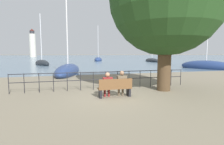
{
  "coord_description": "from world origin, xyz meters",
  "views": [
    {
      "loc": [
        -2.26,
        -7.94,
        2.07
      ],
      "look_at": [
        0.0,
        0.5,
        1.13
      ],
      "focal_mm": 28.0,
      "sensor_mm": 36.0,
      "label": 1
    }
  ],
  "objects_px": {
    "sailboat_3": "(152,61)",
    "sailboat_5": "(68,71)",
    "sailboat_0": "(42,63)",
    "park_bench": "(115,88)",
    "harbor_lighthouse": "(33,44)",
    "seated_person_right": "(122,82)",
    "seated_person_left": "(107,84)",
    "sailboat_1": "(98,60)",
    "sailboat_4": "(206,66)"
  },
  "relations": [
    {
      "from": "sailboat_3",
      "to": "seated_person_right",
      "type": "bearing_deg",
      "value": -112.36
    },
    {
      "from": "seated_person_right",
      "to": "sailboat_5",
      "type": "distance_m",
      "value": 10.88
    },
    {
      "from": "harbor_lighthouse",
      "to": "sailboat_3",
      "type": "bearing_deg",
      "value": -62.76
    },
    {
      "from": "seated_person_left",
      "to": "harbor_lighthouse",
      "type": "relative_size",
      "value": 0.06
    },
    {
      "from": "sailboat_1",
      "to": "sailboat_4",
      "type": "xyz_separation_m",
      "value": [
        9.57,
        -30.62,
        -0.01
      ]
    },
    {
      "from": "seated_person_right",
      "to": "sailboat_4",
      "type": "distance_m",
      "value": 20.33
    },
    {
      "from": "seated_person_right",
      "to": "sailboat_1",
      "type": "relative_size",
      "value": 0.12
    },
    {
      "from": "seated_person_left",
      "to": "sailboat_1",
      "type": "xyz_separation_m",
      "value": [
        7.47,
        42.72,
        -0.3
      ]
    },
    {
      "from": "sailboat_0",
      "to": "sailboat_1",
      "type": "relative_size",
      "value": 0.92
    },
    {
      "from": "park_bench",
      "to": "harbor_lighthouse",
      "type": "xyz_separation_m",
      "value": [
        -22.78,
        118.1,
        8.15
      ]
    },
    {
      "from": "sailboat_4",
      "to": "harbor_lighthouse",
      "type": "distance_m",
      "value": 113.34
    },
    {
      "from": "harbor_lighthouse",
      "to": "park_bench",
      "type": "bearing_deg",
      "value": -79.08
    },
    {
      "from": "seated_person_right",
      "to": "harbor_lighthouse",
      "type": "bearing_deg",
      "value": 101.09
    },
    {
      "from": "sailboat_3",
      "to": "sailboat_5",
      "type": "distance_m",
      "value": 32.64
    },
    {
      "from": "sailboat_4",
      "to": "sailboat_1",
      "type": "bearing_deg",
      "value": 83.69
    },
    {
      "from": "sailboat_4",
      "to": "park_bench",
      "type": "bearing_deg",
      "value": -167.57
    },
    {
      "from": "park_bench",
      "to": "sailboat_5",
      "type": "relative_size",
      "value": 0.18
    },
    {
      "from": "seated_person_left",
      "to": "sailboat_3",
      "type": "xyz_separation_m",
      "value": [
        20.57,
        34.52,
        -0.38
      ]
    },
    {
      "from": "seated_person_right",
      "to": "harbor_lighthouse",
      "type": "height_order",
      "value": "harbor_lighthouse"
    },
    {
      "from": "sailboat_1",
      "to": "sailboat_4",
      "type": "relative_size",
      "value": 1.06
    },
    {
      "from": "seated_person_right",
      "to": "sailboat_0",
      "type": "height_order",
      "value": "sailboat_0"
    },
    {
      "from": "seated_person_right",
      "to": "harbor_lighthouse",
      "type": "relative_size",
      "value": 0.07
    },
    {
      "from": "sailboat_3",
      "to": "sailboat_5",
      "type": "relative_size",
      "value": 0.93
    },
    {
      "from": "sailboat_1",
      "to": "sailboat_4",
      "type": "distance_m",
      "value": 32.08
    },
    {
      "from": "sailboat_5",
      "to": "seated_person_right",
      "type": "bearing_deg",
      "value": -66.47
    },
    {
      "from": "park_bench",
      "to": "harbor_lighthouse",
      "type": "relative_size",
      "value": 0.09
    },
    {
      "from": "park_bench",
      "to": "sailboat_1",
      "type": "xyz_separation_m",
      "value": [
        7.12,
        42.79,
        -0.06
      ]
    },
    {
      "from": "park_bench",
      "to": "harbor_lighthouse",
      "type": "height_order",
      "value": "harbor_lighthouse"
    },
    {
      "from": "seated_person_left",
      "to": "sailboat_5",
      "type": "xyz_separation_m",
      "value": [
        -1.65,
        10.62,
        -0.34
      ]
    },
    {
      "from": "sailboat_0",
      "to": "sailboat_3",
      "type": "xyz_separation_m",
      "value": [
        26.7,
        7.44,
        -0.04
      ]
    },
    {
      "from": "park_bench",
      "to": "seated_person_right",
      "type": "xyz_separation_m",
      "value": [
        0.36,
        0.07,
        0.27
      ]
    },
    {
      "from": "seated_person_right",
      "to": "sailboat_1",
      "type": "distance_m",
      "value": 43.25
    },
    {
      "from": "seated_person_left",
      "to": "seated_person_right",
      "type": "relative_size",
      "value": 0.95
    },
    {
      "from": "harbor_lighthouse",
      "to": "sailboat_4",
      "type": "bearing_deg",
      "value": -69.57
    },
    {
      "from": "sailboat_4",
      "to": "seated_person_right",
      "type": "bearing_deg",
      "value": -167.15
    },
    {
      "from": "sailboat_0",
      "to": "sailboat_4",
      "type": "distance_m",
      "value": 27.61
    },
    {
      "from": "seated_person_right",
      "to": "harbor_lighthouse",
      "type": "xyz_separation_m",
      "value": [
        -23.13,
        118.03,
        7.88
      ]
    },
    {
      "from": "sailboat_0",
      "to": "sailboat_5",
      "type": "xyz_separation_m",
      "value": [
        4.48,
        -16.47,
        -0.0
      ]
    },
    {
      "from": "park_bench",
      "to": "sailboat_0",
      "type": "xyz_separation_m",
      "value": [
        -6.49,
        27.16,
        -0.1
      ]
    },
    {
      "from": "seated_person_left",
      "to": "sailboat_0",
      "type": "height_order",
      "value": "sailboat_0"
    },
    {
      "from": "seated_person_right",
      "to": "sailboat_3",
      "type": "relative_size",
      "value": 0.15
    },
    {
      "from": "sailboat_3",
      "to": "sailboat_5",
      "type": "xyz_separation_m",
      "value": [
        -22.22,
        -23.91,
        0.03
      ]
    },
    {
      "from": "sailboat_1",
      "to": "park_bench",
      "type": "bearing_deg",
      "value": -81.73
    },
    {
      "from": "sailboat_4",
      "to": "sailboat_5",
      "type": "height_order",
      "value": "sailboat_4"
    },
    {
      "from": "seated_person_right",
      "to": "sailboat_0",
      "type": "distance_m",
      "value": 27.94
    },
    {
      "from": "park_bench",
      "to": "seated_person_right",
      "type": "relative_size",
      "value": 1.29
    },
    {
      "from": "harbor_lighthouse",
      "to": "sailboat_1",
      "type": "bearing_deg",
      "value": -68.35
    },
    {
      "from": "seated_person_left",
      "to": "sailboat_4",
      "type": "height_order",
      "value": "sailboat_4"
    },
    {
      "from": "sailboat_5",
      "to": "sailboat_0",
      "type": "bearing_deg",
      "value": 116.2
    },
    {
      "from": "seated_person_left",
      "to": "sailboat_0",
      "type": "distance_m",
      "value": 27.77
    }
  ]
}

